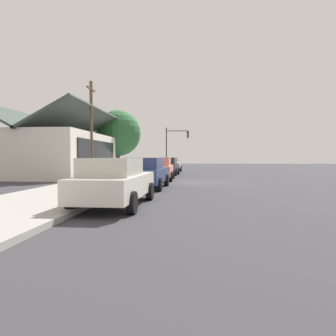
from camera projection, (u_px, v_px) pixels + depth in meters
The scene contains 12 objects.
ground_plane at pixel (197, 182), 20.46m from camera, with size 120.00×120.00×0.00m, color #38383D.
sidewalk_curb at pixel (112, 180), 20.92m from camera, with size 60.00×4.20×0.16m, color #A3A099.
car_ivory at pixel (115, 182), 10.43m from camera, with size 4.94×2.07×1.59m.
car_navy at pixel (146, 173), 16.37m from camera, with size 4.66×2.16×1.59m.
car_coral at pixel (159, 169), 22.27m from camera, with size 4.65×2.13×1.59m.
car_charcoal at pixel (167, 166), 28.63m from camera, with size 4.37×2.05×1.59m.
car_silver at pixel (172, 165), 34.38m from camera, with size 4.91×2.08×1.59m.
storefront_building at pixel (55, 153), 26.73m from camera, with size 12.38×7.83×5.73m.
shade_tree at pixel (118, 133), 34.27m from camera, with size 4.95×4.95×6.69m.
traffic_light_main at pixel (175, 142), 38.34m from camera, with size 0.37×2.79×5.20m.
utility_pole_wooden at pixel (91, 127), 24.61m from camera, with size 1.80×0.24×7.50m.
fire_hydrant_red at pixel (134, 174), 21.04m from camera, with size 0.22×0.22×0.71m.
Camera 1 is at (-20.50, 0.20, 1.62)m, focal length 33.90 mm.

